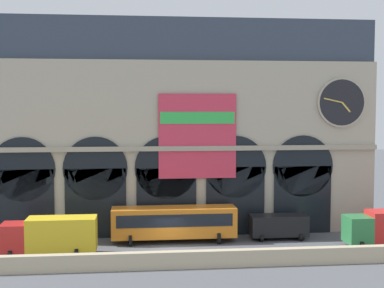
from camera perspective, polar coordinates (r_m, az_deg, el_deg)
name	(u,v)px	position (r m, az deg, el deg)	size (l,w,h in m)	color
ground_plane	(170,250)	(46.17, -2.33, -11.14)	(200.00, 200.00, 0.00)	#54565B
quay_parapet_wall	(174,260)	(41.10, -1.87, -12.12)	(90.00, 0.70, 1.29)	#BCAD8C
station_building	(165,129)	(52.52, -2.89, 1.64)	(40.06, 6.24, 20.29)	#B2A891
box_truck_midwest	(51,235)	(45.52, -14.68, -9.28)	(7.50, 2.91, 3.12)	red
bus_center	(174,222)	(48.51, -1.92, -8.23)	(11.00, 3.25, 3.10)	orange
van_mideast	(279,225)	(50.25, 9.11, -8.47)	(5.20, 2.48, 2.20)	black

